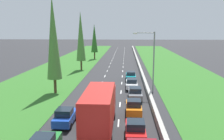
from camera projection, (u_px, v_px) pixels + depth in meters
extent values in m
plane|color=#28282B|center=(117.00, 65.00, 62.64)|extent=(300.00, 300.00, 0.00)
cube|color=#2D6623|center=(69.00, 65.00, 63.36)|extent=(14.00, 140.00, 0.04)
cube|color=#2D6623|center=(172.00, 65.00, 61.80)|extent=(14.00, 140.00, 0.04)
cube|color=#9E9B93|center=(138.00, 64.00, 62.23)|extent=(0.44, 120.00, 0.85)
cube|color=white|center=(84.00, 122.00, 24.37)|extent=(0.14, 2.00, 0.01)
cube|color=white|center=(92.00, 104.00, 30.28)|extent=(0.14, 2.00, 0.01)
cube|color=white|center=(98.00, 92.00, 36.18)|extent=(0.14, 2.00, 0.01)
cube|color=white|center=(102.00, 83.00, 42.08)|extent=(0.14, 2.00, 0.01)
cube|color=white|center=(105.00, 76.00, 47.98)|extent=(0.14, 2.00, 0.01)
cube|color=white|center=(107.00, 71.00, 53.88)|extent=(0.14, 2.00, 0.01)
cube|color=white|center=(109.00, 67.00, 59.78)|extent=(0.14, 2.00, 0.01)
cube|color=white|center=(111.00, 63.00, 65.69)|extent=(0.14, 2.00, 0.01)
cube|color=white|center=(112.00, 61.00, 71.59)|extent=(0.14, 2.00, 0.01)
cube|color=white|center=(113.00, 58.00, 77.49)|extent=(0.14, 2.00, 0.01)
cube|color=white|center=(114.00, 56.00, 83.39)|extent=(0.14, 2.00, 0.01)
cube|color=white|center=(115.00, 54.00, 89.29)|extent=(0.14, 2.00, 0.01)
cube|color=white|center=(115.00, 53.00, 95.19)|extent=(0.14, 2.00, 0.01)
cube|color=white|center=(116.00, 51.00, 101.10)|extent=(0.14, 2.00, 0.01)
cube|color=white|center=(117.00, 50.00, 107.00)|extent=(0.14, 2.00, 0.01)
cube|color=white|center=(117.00, 49.00, 112.90)|extent=(0.14, 2.00, 0.01)
cube|color=white|center=(118.00, 48.00, 118.80)|extent=(0.14, 2.00, 0.01)
cube|color=white|center=(118.00, 123.00, 24.17)|extent=(0.14, 2.00, 0.01)
cube|color=white|center=(120.00, 104.00, 30.07)|extent=(0.14, 2.00, 0.01)
cube|color=white|center=(121.00, 92.00, 35.98)|extent=(0.14, 2.00, 0.01)
cube|color=white|center=(122.00, 83.00, 41.88)|extent=(0.14, 2.00, 0.01)
cube|color=white|center=(122.00, 76.00, 47.78)|extent=(0.14, 2.00, 0.01)
cube|color=white|center=(123.00, 71.00, 53.68)|extent=(0.14, 2.00, 0.01)
cube|color=white|center=(123.00, 67.00, 59.58)|extent=(0.14, 2.00, 0.01)
cube|color=white|center=(123.00, 63.00, 65.48)|extent=(0.14, 2.00, 0.01)
cube|color=white|center=(124.00, 61.00, 71.39)|extent=(0.14, 2.00, 0.01)
cube|color=white|center=(124.00, 58.00, 77.29)|extent=(0.14, 2.00, 0.01)
cube|color=white|center=(124.00, 56.00, 83.19)|extent=(0.14, 2.00, 0.01)
cube|color=white|center=(124.00, 54.00, 89.09)|extent=(0.14, 2.00, 0.01)
cube|color=white|center=(124.00, 53.00, 94.99)|extent=(0.14, 2.00, 0.01)
cube|color=white|center=(124.00, 51.00, 100.89)|extent=(0.14, 2.00, 0.01)
cube|color=white|center=(124.00, 50.00, 106.80)|extent=(0.14, 2.00, 0.01)
cube|color=white|center=(125.00, 49.00, 112.70)|extent=(0.14, 2.00, 0.01)
cube|color=white|center=(125.00, 48.00, 118.60)|extent=(0.14, 2.00, 0.01)
cube|color=red|center=(135.00, 131.00, 20.62)|extent=(1.68, 3.90, 0.76)
cube|color=#19232D|center=(136.00, 125.00, 20.20)|extent=(1.52, 1.60, 0.64)
cylinder|color=black|center=(126.00, 129.00, 21.91)|extent=(0.22, 0.64, 0.64)
cylinder|color=black|center=(143.00, 130.00, 21.83)|extent=(0.22, 0.64, 0.64)
cube|color=orange|center=(134.00, 108.00, 26.65)|extent=(1.68, 3.90, 0.76)
cube|color=#19232D|center=(134.00, 103.00, 26.23)|extent=(1.52, 1.60, 0.64)
cylinder|color=black|center=(127.00, 107.00, 27.95)|extent=(0.22, 0.64, 0.64)
cylinder|color=black|center=(140.00, 108.00, 27.86)|extent=(0.22, 0.64, 0.64)
cylinder|color=black|center=(127.00, 115.00, 25.57)|extent=(0.22, 0.64, 0.64)
cylinder|color=black|center=(141.00, 115.00, 25.48)|extent=(0.22, 0.64, 0.64)
cube|color=#19232D|center=(43.00, 140.00, 17.42)|extent=(1.52, 1.60, 0.64)
cube|color=black|center=(100.00, 126.00, 22.01)|extent=(2.20, 9.40, 0.56)
cube|color=red|center=(104.00, 98.00, 25.29)|extent=(2.40, 2.20, 2.50)
cube|color=#B21E19|center=(99.00, 110.00, 20.60)|extent=(2.44, 7.20, 3.30)
cylinder|color=black|center=(93.00, 115.00, 25.37)|extent=(0.22, 0.64, 0.64)
cylinder|color=black|center=(114.00, 116.00, 25.24)|extent=(0.22, 0.64, 0.64)
cylinder|color=black|center=(84.00, 139.00, 19.98)|extent=(0.22, 0.64, 0.64)
cylinder|color=black|center=(111.00, 140.00, 19.85)|extent=(0.22, 0.64, 0.64)
cube|color=slate|center=(135.00, 94.00, 32.37)|extent=(1.76, 4.50, 0.72)
cube|color=#19232D|center=(135.00, 90.00, 32.11)|extent=(1.56, 1.90, 0.60)
cylinder|color=black|center=(129.00, 94.00, 33.85)|extent=(0.22, 0.64, 0.64)
cylinder|color=black|center=(140.00, 94.00, 33.76)|extent=(0.22, 0.64, 0.64)
cylinder|color=black|center=(129.00, 99.00, 31.11)|extent=(0.22, 0.64, 0.64)
cylinder|color=black|center=(142.00, 100.00, 31.01)|extent=(0.22, 0.64, 0.64)
cube|color=white|center=(132.00, 84.00, 38.00)|extent=(1.76, 4.50, 0.72)
cube|color=#19232D|center=(132.00, 81.00, 37.74)|extent=(1.56, 1.90, 0.60)
cylinder|color=black|center=(127.00, 84.00, 39.48)|extent=(0.22, 0.64, 0.64)
cylinder|color=black|center=(136.00, 85.00, 39.39)|extent=(0.22, 0.64, 0.64)
cylinder|color=black|center=(127.00, 89.00, 36.73)|extent=(0.22, 0.64, 0.64)
cylinder|color=black|center=(137.00, 89.00, 36.64)|extent=(0.22, 0.64, 0.64)
cube|color=teal|center=(131.00, 76.00, 44.28)|extent=(1.76, 4.50, 0.72)
cube|color=#19232D|center=(131.00, 73.00, 44.02)|extent=(1.56, 1.90, 0.60)
cylinder|color=black|center=(126.00, 77.00, 45.76)|extent=(0.22, 0.64, 0.64)
cylinder|color=black|center=(135.00, 77.00, 45.67)|extent=(0.22, 0.64, 0.64)
cylinder|color=black|center=(126.00, 80.00, 43.02)|extent=(0.22, 0.64, 0.64)
cylinder|color=black|center=(135.00, 80.00, 42.93)|extent=(0.22, 0.64, 0.64)
cube|color=#1E47B7|center=(65.00, 118.00, 23.73)|extent=(1.68, 3.90, 0.76)
cube|color=#19232D|center=(64.00, 112.00, 23.31)|extent=(1.52, 1.60, 0.64)
cylinder|color=black|center=(61.00, 117.00, 25.02)|extent=(0.22, 0.64, 0.64)
cylinder|color=black|center=(76.00, 117.00, 24.94)|extent=(0.22, 0.64, 0.64)
cylinder|color=black|center=(54.00, 126.00, 22.65)|extent=(0.22, 0.64, 0.64)
cylinder|color=black|center=(70.00, 126.00, 22.56)|extent=(0.22, 0.64, 0.64)
cylinder|color=#4C3823|center=(55.00, 86.00, 35.25)|extent=(0.41, 0.41, 2.20)
cone|color=#4C7F38|center=(53.00, 38.00, 34.04)|extent=(2.15, 2.15, 11.89)
cylinder|color=#4C3823|center=(81.00, 65.00, 55.03)|extent=(0.40, 0.40, 2.20)
cone|color=#4C7F38|center=(81.00, 36.00, 53.89)|extent=(2.13, 2.13, 11.11)
cylinder|color=#4C3823|center=(95.00, 56.00, 74.70)|extent=(0.40, 0.40, 2.20)
cone|color=#2D6623|center=(94.00, 38.00, 73.76)|extent=(2.07, 2.07, 8.74)
cylinder|color=gray|center=(154.00, 63.00, 35.05)|extent=(0.20, 0.20, 9.00)
cylinder|color=gray|center=(145.00, 33.00, 34.38)|extent=(2.80, 0.12, 0.12)
cube|color=silver|center=(135.00, 33.00, 34.48)|extent=(0.60, 0.28, 0.20)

